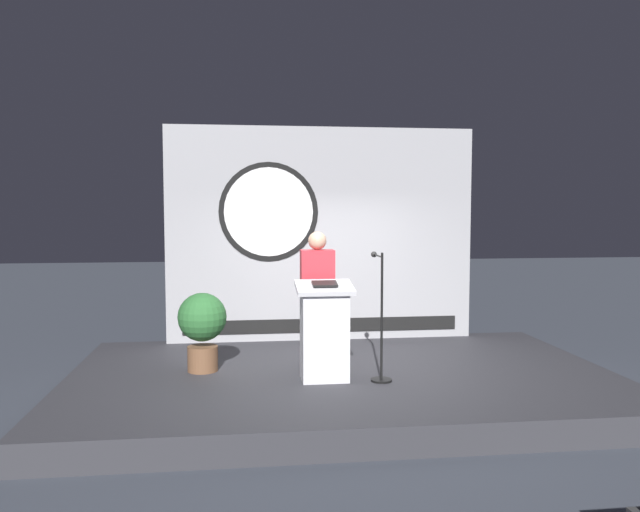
# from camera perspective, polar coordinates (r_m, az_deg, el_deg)

# --- Properties ---
(ground_plane) EXTENTS (40.00, 40.00, 0.00)m
(ground_plane) POSITION_cam_1_polar(r_m,az_deg,el_deg) (7.73, 1.95, -12.50)
(ground_plane) COLOR #383D47
(stage_platform) EXTENTS (6.40, 4.00, 0.30)m
(stage_platform) POSITION_cam_1_polar(r_m,az_deg,el_deg) (7.69, 1.95, -11.43)
(stage_platform) COLOR #333338
(stage_platform) RESTS_ON ground
(banner_display) EXTENTS (4.51, 0.12, 3.12)m
(banner_display) POSITION_cam_1_polar(r_m,az_deg,el_deg) (9.23, -0.05, 1.97)
(banner_display) COLOR #9E9EA3
(banner_display) RESTS_ON stage_platform
(podium) EXTENTS (0.64, 0.50, 1.13)m
(podium) POSITION_cam_1_polar(r_m,az_deg,el_deg) (7.14, 0.41, -6.85)
(podium) COLOR silver
(podium) RESTS_ON stage_platform
(speaker_person) EXTENTS (0.40, 0.26, 1.66)m
(speaker_person) POSITION_cam_1_polar(r_m,az_deg,el_deg) (7.56, -0.24, -3.94)
(speaker_person) COLOR black
(speaker_person) RESTS_ON stage_platform
(microphone_stand) EXTENTS (0.24, 0.59, 1.45)m
(microphone_stand) POSITION_cam_1_polar(r_m,az_deg,el_deg) (7.17, 5.49, -7.13)
(microphone_stand) COLOR black
(microphone_stand) RESTS_ON stage_platform
(potted_plant) EXTENTS (0.58, 0.58, 0.94)m
(potted_plant) POSITION_cam_1_polar(r_m,az_deg,el_deg) (7.64, -10.63, -6.08)
(potted_plant) COLOR brown
(potted_plant) RESTS_ON stage_platform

